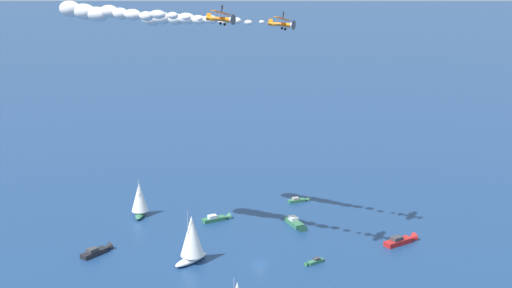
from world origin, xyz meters
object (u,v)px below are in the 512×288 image
(sailboat_outer_ring_d, at_px, (140,199))
(wingwalker_wingman, at_px, (222,8))
(sailboat_outer_ring_b, at_px, (192,238))
(motorboat_inshore, at_px, (402,240))
(motorboat_trailing, at_px, (300,200))
(motorboat_far_stbd, at_px, (98,251))
(motorboat_offshore, at_px, (218,218))
(biplane_lead, at_px, (282,24))
(motorboat_outer_ring_a, at_px, (296,224))
(wingwalker_lead, at_px, (283,15))
(motorboat_ahead, at_px, (313,262))
(biplane_wingman, at_px, (221,18))

(sailboat_outer_ring_d, bearing_deg, wingwalker_wingman, 83.71)
(sailboat_outer_ring_b, relative_size, wingwalker_wingman, 7.64)
(sailboat_outer_ring_d, bearing_deg, motorboat_inshore, 124.91)
(motorboat_trailing, bearing_deg, motorboat_far_stbd, -2.83)
(motorboat_offshore, bearing_deg, biplane_lead, 91.02)
(motorboat_outer_ring_a, distance_m, biplane_lead, 59.24)
(wingwalker_lead, height_order, wingwalker_wingman, wingwalker_wingman)
(motorboat_far_stbd, relative_size, wingwalker_wingman, 5.25)
(motorboat_offshore, bearing_deg, motorboat_inshore, 122.24)
(motorboat_offshore, relative_size, motorboat_ahead, 1.54)
(motorboat_inshore, xyz_separation_m, motorboat_ahead, (27.05, -5.24, -0.35))
(motorboat_offshore, bearing_deg, sailboat_outer_ring_b, 41.06)
(motorboat_offshore, bearing_deg, motorboat_outer_ring_a, 129.10)
(motorboat_inshore, bearing_deg, motorboat_trailing, -91.45)
(motorboat_ahead, xyz_separation_m, biplane_wingman, (21.46, -7.93, 60.17))
(motorboat_far_stbd, xyz_separation_m, wingwalker_lead, (-38.37, 26.70, 59.11))
(biplane_lead, bearing_deg, motorboat_far_stbd, -35.30)
(sailboat_outer_ring_d, xyz_separation_m, biplane_lead, (-15.52, 43.87, 52.57))
(motorboat_far_stbd, distance_m, sailboat_outer_ring_b, 25.48)
(motorboat_ahead, distance_m, sailboat_outer_ring_b, 30.46)
(motorboat_ahead, height_order, sailboat_outer_ring_b, sailboat_outer_ring_b)
(motorboat_far_stbd, bearing_deg, motorboat_inshore, 145.80)
(sailboat_outer_ring_d, height_order, biplane_wingman, biplane_wingman)
(motorboat_offshore, relative_size, motorboat_trailing, 1.27)
(motorboat_far_stbd, bearing_deg, motorboat_ahead, 134.32)
(sailboat_outer_ring_d, xyz_separation_m, wingwalker_wingman, (5.29, 47.97, 57.63))
(biplane_lead, bearing_deg, biplane_wingman, 11.35)
(biplane_lead, xyz_separation_m, biplane_wingman, (21.25, 4.26, 2.92))
(motorboat_trailing, distance_m, sailboat_outer_ring_d, 48.51)
(motorboat_trailing, relative_size, motorboat_outer_ring_a, 0.67)
(sailboat_outer_ring_d, relative_size, biplane_wingman, 1.53)
(motorboat_far_stbd, distance_m, motorboat_offshore, 37.47)
(motorboat_ahead, bearing_deg, motorboat_far_stbd, -45.68)
(motorboat_offshore, bearing_deg, biplane_wingman, 55.99)
(biplane_wingman, distance_m, wingwalker_wingman, 2.19)
(motorboat_trailing, height_order, sailboat_outer_ring_b, sailboat_outer_ring_b)
(sailboat_outer_ring_b, distance_m, biplane_lead, 56.56)
(motorboat_far_stbd, distance_m, motorboat_inshore, 78.83)
(wingwalker_lead, bearing_deg, motorboat_trailing, -139.95)
(motorboat_offshore, relative_size, biplane_wingman, 1.18)
(motorboat_far_stbd, distance_m, wingwalker_wingman, 71.42)
(motorboat_trailing, bearing_deg, wingwalker_lead, 40.05)
(motorboat_trailing, distance_m, biplane_wingman, 82.71)
(motorboat_far_stbd, bearing_deg, sailboat_outer_ring_b, 129.17)
(motorboat_far_stbd, bearing_deg, biplane_lead, 144.70)
(motorboat_offshore, relative_size, wingwalker_wingman, 4.85)
(motorboat_far_stbd, height_order, motorboat_offshore, motorboat_far_stbd)
(motorboat_far_stbd, distance_m, biplane_wingman, 69.54)
(motorboat_inshore, height_order, sailboat_outer_ring_b, sailboat_outer_ring_b)
(biplane_lead, relative_size, wingwalker_wingman, 4.11)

